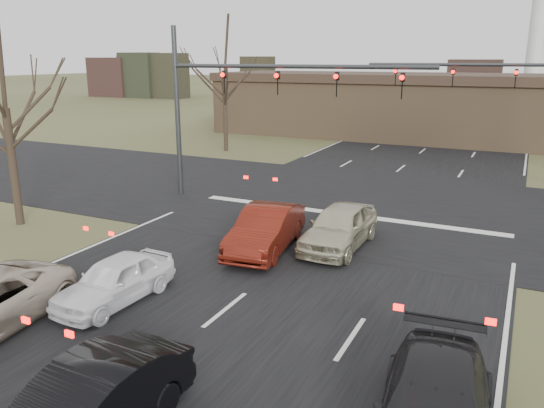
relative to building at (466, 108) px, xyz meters
The scene contains 10 objects.
ground 38.15m from the building, 93.01° to the right, with size 360.00×360.00×0.00m, color #434826.
road_main 22.25m from the building, 95.19° to the left, with size 14.00×300.00×0.02m, color black.
road_cross 23.24m from the building, 94.97° to the right, with size 200.00×14.00×0.02m, color black.
building is the anchor object (origin of this frame).
mast_arm_near 26.14m from the building, 106.13° to the right, with size 12.12×0.24×8.00m.
mast_arm_far 15.75m from the building, 74.42° to the right, with size 11.12×0.24×8.00m.
tree_left_far 20.39m from the building, 139.09° to the right, with size 5.70×5.70×9.50m.
car_white_sedan 36.26m from the building, 97.94° to the right, with size 1.52×3.77×1.29m, color white.
car_red_ahead 30.58m from the building, 95.82° to the right, with size 1.63×4.66×1.54m, color #5D160D.
car_silver_ahead 29.03m from the building, 91.74° to the right, with size 1.82×4.53×1.54m, color beige.
Camera 1 is at (6.78, -8.11, 6.53)m, focal length 35.00 mm.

